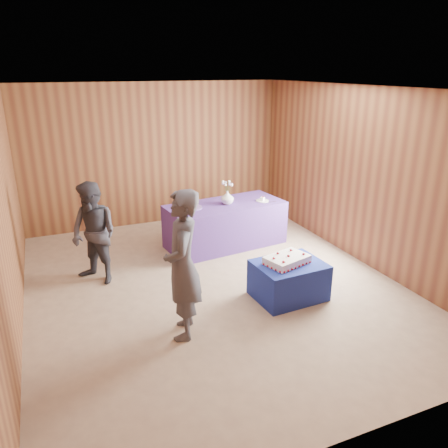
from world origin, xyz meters
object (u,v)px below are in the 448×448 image
vase (227,198)px  guest_left (183,265)px  serving_table (225,225)px  cake_table (289,280)px  sheet_cake (287,260)px  guest_right (94,234)px

vase → guest_left: 2.74m
serving_table → guest_left: (-1.49, -2.31, 0.50)m
guest_left → cake_table: bearing=119.3°
cake_table → serving_table: 2.04m
serving_table → sheet_cake: bearing=-95.9°
sheet_cake → guest_left: size_ratio=0.38×
vase → guest_right: guest_right is taller
serving_table → guest_right: (-2.24, -0.57, 0.36)m
sheet_cake → guest_left: guest_left is taller
cake_table → guest_right: 2.78m
cake_table → vase: bearing=88.0°
serving_table → vase: 0.49m
cake_table → guest_right: guest_right is taller
vase → cake_table: bearing=-88.9°
cake_table → serving_table: serving_table is taller
cake_table → guest_right: bearing=144.5°
serving_table → vase: size_ratio=8.74×
guest_left → serving_table: bearing=166.5°
cake_table → sheet_cake: size_ratio=1.35×
serving_table → sheet_cake: serving_table is taller
vase → guest_left: bearing=-123.5°
cake_table → guest_left: size_ratio=0.52×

